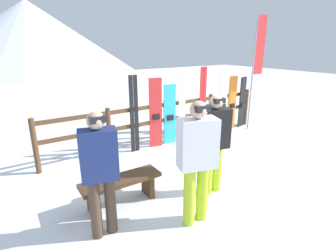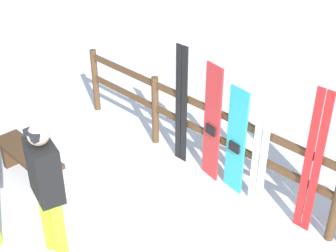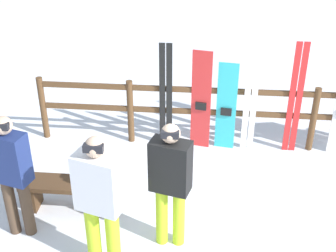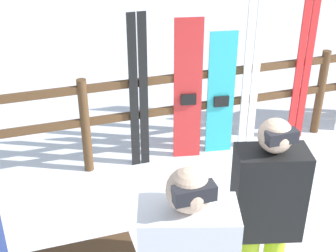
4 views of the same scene
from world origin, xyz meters
name	(u,v)px [view 1 (image 1 of 4)]	position (x,y,z in m)	size (l,w,h in m)	color
ground_plane	(232,179)	(0.00, 0.00, 0.00)	(40.00, 40.00, 0.00)	white
mountain_backdrop	(30,36)	(0.00, 24.17, 3.00)	(18.00, 18.00, 6.00)	silver
fence	(166,118)	(0.00, 2.17, 0.64)	(5.74, 0.10, 1.05)	brown
bench	(121,185)	(-1.93, 0.39, 0.31)	(1.19, 0.36, 0.42)	#4C331E
person_white	(197,156)	(-1.27, -0.52, 0.95)	(0.54, 0.39, 1.66)	#B7D826
person_navy	(100,167)	(-2.38, -0.09, 0.92)	(0.47, 0.34, 1.59)	#4C3828
person_black	(214,138)	(-0.58, -0.10, 0.92)	(0.48, 0.34, 1.59)	#B7D826
ski_pair_black	(134,115)	(-0.84, 2.11, 0.85)	(0.20, 0.02, 1.69)	black
snowboard_red	(156,114)	(-0.31, 2.11, 0.79)	(0.30, 0.10, 1.60)	red
snowboard_cyan	(170,115)	(0.08, 2.11, 0.71)	(0.30, 0.09, 1.42)	#2DBFCC
ski_pair_white	(182,106)	(0.43, 2.11, 0.87)	(0.20, 0.02, 1.73)	white
ski_pair_red	(203,102)	(1.08, 2.11, 0.89)	(0.19, 0.02, 1.77)	red
snowboard_white	(223,103)	(1.80, 2.11, 0.78)	(0.27, 0.06, 1.56)	white
snowboard_orange	(232,103)	(2.15, 2.11, 0.74)	(0.31, 0.07, 1.48)	orange
snowboard_black_stripe	(242,102)	(2.57, 2.11, 0.71)	(0.28, 0.09, 1.43)	black
rental_flag	(257,58)	(2.67, 1.83, 1.94)	(0.40, 0.04, 3.02)	#99999E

